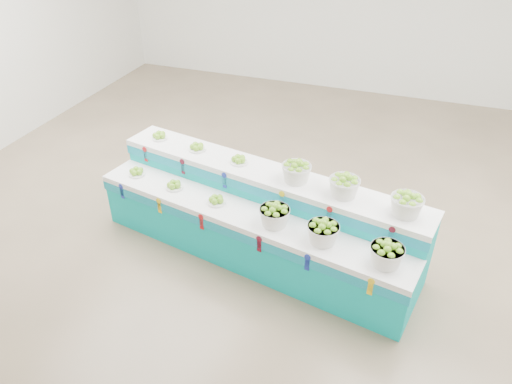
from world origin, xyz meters
TOP-DOWN VIEW (x-y plane):
  - ground at (0.00, 0.00)m, footprint 10.00×10.00m
  - display_stand at (0.01, -0.77)m, footprint 4.13×1.79m
  - plate_lower_left at (-1.64, -0.69)m, footprint 0.25×0.25m
  - plate_lower_mid at (-1.04, -0.81)m, footprint 0.25×0.25m
  - plate_lower_right at (-0.42, -0.93)m, footprint 0.25×0.25m
  - basket_lower_left at (0.34, -1.09)m, footprint 0.40×0.40m
  - basket_lower_mid at (0.91, -1.20)m, footprint 0.40×0.40m
  - basket_lower_right at (1.58, -1.33)m, footprint 0.40×0.40m
  - plate_upper_left at (-1.55, -0.21)m, footprint 0.25×0.25m
  - plate_upper_mid at (-0.94, -0.33)m, footprint 0.25×0.25m
  - plate_upper_right at (-0.33, -0.45)m, footprint 0.25×0.25m
  - basket_upper_left at (0.44, -0.60)m, footprint 0.40×0.40m
  - basket_upper_mid at (1.00, -0.71)m, footprint 0.40×0.40m
  - basket_upper_right at (1.67, -0.84)m, footprint 0.40×0.40m

SIDE VIEW (x-z plane):
  - ground at x=0.00m, z-range 0.00..0.00m
  - display_stand at x=0.01m, z-range 0.00..1.02m
  - plate_lower_left at x=-1.64m, z-range 0.72..0.82m
  - plate_lower_mid at x=-1.04m, z-range 0.72..0.82m
  - plate_lower_right at x=-0.42m, z-range 0.72..0.82m
  - basket_lower_left at x=0.34m, z-range 0.72..0.97m
  - basket_lower_mid at x=0.91m, z-range 0.72..0.97m
  - basket_lower_right at x=1.58m, z-range 0.72..0.97m
  - plate_upper_left at x=-1.55m, z-range 1.02..1.12m
  - plate_upper_mid at x=-0.94m, z-range 1.02..1.12m
  - plate_upper_right at x=-0.33m, z-range 1.02..1.12m
  - basket_upper_left at x=0.44m, z-range 1.02..1.27m
  - basket_upper_mid at x=1.00m, z-range 1.02..1.27m
  - basket_upper_right at x=1.67m, z-range 1.02..1.27m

